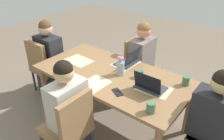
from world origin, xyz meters
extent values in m
plane|color=#756656|center=(0.00, 0.00, 0.00)|extent=(10.00, 10.00, 0.00)
cube|color=olive|center=(0.00, 0.00, 0.73)|extent=(1.90, 0.97, 0.04)
cylinder|color=olive|center=(-0.87, -0.40, 0.35)|extent=(0.07, 0.07, 0.71)
cylinder|color=olive|center=(0.87, -0.40, 0.35)|extent=(0.07, 0.07, 0.71)
cylinder|color=olive|center=(0.87, 0.40, 0.35)|extent=(0.07, 0.07, 0.71)
cylinder|color=#333338|center=(-1.07, -0.22, 0.18)|extent=(0.04, 0.04, 0.37)
cube|color=#232328|center=(-1.20, -0.03, 0.70)|extent=(0.40, 0.24, 0.50)
sphere|color=tan|center=(-1.20, -0.03, 1.07)|extent=(0.20, 0.20, 0.20)
sphere|color=black|center=(-1.20, -0.03, 1.10)|extent=(0.19, 0.19, 0.19)
cube|color=olive|center=(1.27, 0.02, 0.41)|extent=(0.44, 0.44, 0.08)
cube|color=olive|center=(1.27, 0.21, 0.68)|extent=(0.42, 0.06, 0.45)
cylinder|color=#333338|center=(1.46, -0.17, 0.18)|extent=(0.04, 0.04, 0.37)
cylinder|color=#333338|center=(1.08, -0.17, 0.18)|extent=(0.04, 0.04, 0.37)
cylinder|color=#333338|center=(1.46, 0.21, 0.18)|extent=(0.04, 0.04, 0.37)
cylinder|color=#333338|center=(1.08, 0.21, 0.18)|extent=(0.04, 0.04, 0.37)
cube|color=#2D2D33|center=(1.21, 0.02, 0.23)|extent=(0.34, 0.36, 0.45)
cube|color=#232328|center=(1.21, 0.02, 0.70)|extent=(0.40, 0.24, 0.50)
sphere|color=tan|center=(1.21, 0.02, 1.07)|extent=(0.20, 0.20, 0.20)
sphere|color=#51381E|center=(1.21, 0.02, 1.10)|extent=(0.19, 0.19, 0.19)
cube|color=olive|center=(0.02, 0.77, 0.41)|extent=(0.44, 0.44, 0.08)
cube|color=olive|center=(-0.17, 0.77, 0.68)|extent=(0.06, 0.42, 0.45)
cylinder|color=#333338|center=(0.21, 0.58, 0.18)|extent=(0.04, 0.04, 0.37)
cube|color=#2D2D33|center=(0.02, 0.71, 0.23)|extent=(0.36, 0.34, 0.45)
cube|color=#B7B2A8|center=(0.02, 0.71, 0.70)|extent=(0.24, 0.40, 0.50)
sphere|color=tan|center=(0.02, 0.71, 1.07)|extent=(0.20, 0.20, 0.20)
sphere|color=black|center=(0.02, 0.71, 1.10)|extent=(0.19, 0.19, 0.19)
cube|color=olive|center=(0.05, -0.83, 0.41)|extent=(0.44, 0.44, 0.08)
cube|color=olive|center=(0.24, -0.83, 0.68)|extent=(0.06, 0.42, 0.45)
cylinder|color=#333338|center=(-0.14, -1.02, 0.18)|extent=(0.04, 0.04, 0.37)
cylinder|color=#333338|center=(-0.14, -0.64, 0.18)|extent=(0.04, 0.04, 0.37)
cylinder|color=#333338|center=(0.24, -1.02, 0.18)|extent=(0.04, 0.04, 0.37)
cylinder|color=#333338|center=(0.24, -0.64, 0.18)|extent=(0.04, 0.04, 0.37)
cube|color=#2D2D33|center=(0.05, -0.77, 0.23)|extent=(0.36, 0.34, 0.45)
cube|color=slate|center=(0.05, -0.77, 0.70)|extent=(0.24, 0.40, 0.50)
sphere|color=#E38869|center=(0.05, -0.77, 1.07)|extent=(0.20, 0.20, 0.20)
sphere|color=brown|center=(0.05, -0.77, 1.10)|extent=(0.19, 0.19, 0.19)
cylinder|color=#8EA8B7|center=(-0.09, -0.05, 0.83)|extent=(0.10, 0.10, 0.17)
sphere|color=#DB7584|center=(-0.06, -0.05, 0.96)|extent=(0.05, 0.05, 0.05)
cylinder|color=#477A3D|center=(-0.06, -0.05, 0.94)|extent=(0.01, 0.01, 0.04)
sphere|color=#DB7584|center=(-0.10, -0.02, 0.97)|extent=(0.05, 0.05, 0.05)
cylinder|color=#477A3D|center=(-0.10, -0.02, 0.94)|extent=(0.01, 0.01, 0.06)
sphere|color=#DB7584|center=(-0.09, -0.07, 0.96)|extent=(0.05, 0.05, 0.05)
cylinder|color=#477A3D|center=(-0.09, -0.07, 0.94)|extent=(0.01, 0.01, 0.04)
cube|color=beige|center=(-0.57, -0.01, 0.75)|extent=(0.38, 0.29, 0.00)
cube|color=beige|center=(0.57, 0.01, 0.75)|extent=(0.37, 0.28, 0.00)
cube|color=beige|center=(0.01, 0.32, 0.75)|extent=(0.27, 0.37, 0.00)
cube|color=beige|center=(0.02, -0.32, 0.75)|extent=(0.29, 0.38, 0.00)
cube|color=#38383D|center=(-0.53, -0.01, 0.76)|extent=(0.32, 0.22, 0.02)
cube|color=black|center=(-0.53, 0.08, 0.87)|extent=(0.31, 0.05, 0.20)
cube|color=#38383D|center=(0.02, -0.34, 0.76)|extent=(0.22, 0.32, 0.02)
cube|color=black|center=(-0.07, -0.34, 0.87)|extent=(0.06, 0.31, 0.20)
cylinder|color=#47704C|center=(-0.73, 0.34, 0.80)|extent=(0.09, 0.09, 0.11)
cylinder|color=#47704C|center=(-0.80, -0.31, 0.80)|extent=(0.08, 0.08, 0.11)
cylinder|color=#47704C|center=(-0.31, -0.14, 0.79)|extent=(0.08, 0.08, 0.09)
cube|color=black|center=(-0.29, 0.28, 0.75)|extent=(0.17, 0.14, 0.01)
camera|label=1|loc=(-1.46, 1.85, 2.12)|focal=35.92mm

